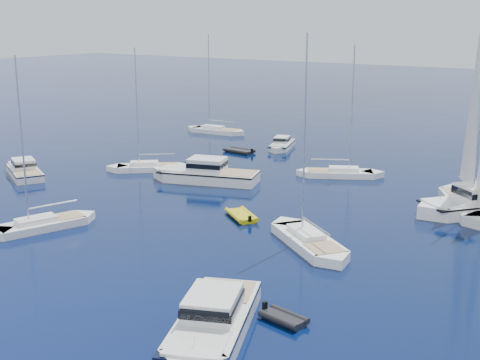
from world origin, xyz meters
name	(u,v)px	position (x,y,z in m)	size (l,w,h in m)	color
motor_cruiser_right	(212,336)	(12.14, 4.55, 0.00)	(3.52, 11.50, 3.02)	silver
motor_cruiser_centre	(205,181)	(-7.95, 30.81, 0.00)	(3.67, 12.00, 3.15)	silver
motor_cruiser_far_l	(24,176)	(-25.46, 22.04, 0.00)	(2.77, 9.07, 2.38)	white
motor_cruiser_distant	(475,213)	(17.99, 34.96, 0.00)	(3.71, 12.13, 3.18)	white
motor_cruiser_horizon	(282,148)	(-10.01, 49.95, 0.00)	(2.32, 7.57, 1.99)	silver
sailboat_fore	(42,229)	(-9.64, 11.30, 0.00)	(2.51, 9.65, 14.19)	white
sailboat_mid_r	(308,246)	(9.85, 19.69, 0.00)	(2.82, 10.83, 15.92)	white
sailboat_mid_l	(148,170)	(-16.10, 31.17, 0.00)	(2.44, 9.40, 13.82)	white
sailboat_centre	(340,177)	(2.68, 40.40, 0.00)	(2.51, 9.66, 14.20)	white
sailboat_sails_r	(468,210)	(17.27, 35.42, 0.00)	(3.32, 12.75, 18.75)	silver
sailboat_far_l	(215,133)	(-23.80, 54.47, 0.00)	(2.59, 9.97, 14.65)	silver
tender_yellow	(242,218)	(2.02, 22.56, 0.00)	(2.13, 3.93, 0.95)	#CCBC0C
tender_grey_near	(284,322)	(14.46, 8.06, 0.00)	(1.62, 2.80, 0.95)	black
tender_grey_far	(239,153)	(-13.14, 44.79, 0.00)	(2.18, 4.05, 0.95)	black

